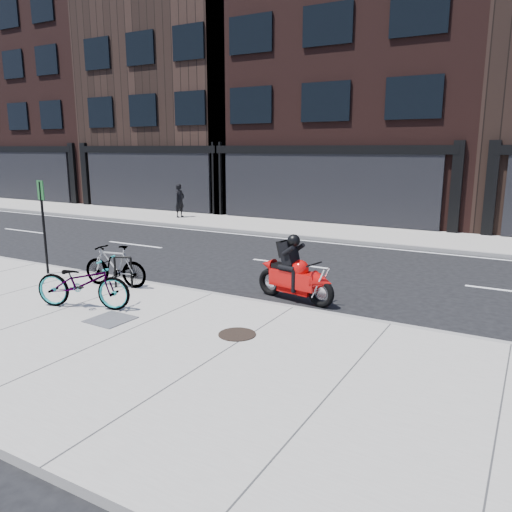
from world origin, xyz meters
The scene contains 14 objects.
ground centered at (0.00, 0.00, 0.00)m, with size 120.00×120.00×0.00m, color black.
sidewalk_near centered at (0.00, -5.00, 0.07)m, with size 60.00×6.00×0.13m, color gray.
sidewalk_far centered at (0.00, 7.75, 0.07)m, with size 60.00×3.50×0.13m, color gray.
building_west centered at (-22.00, 14.50, 6.75)m, with size 10.00×10.00×13.50m, color black.
building_midwest centered at (-12.00, 14.50, 6.00)m, with size 10.00×10.00×12.00m, color black.
building_center centered at (-2.00, 14.50, 7.25)m, with size 12.00×10.00×14.50m, color black.
bike_rack centered at (-2.06, -2.60, 0.57)m, with size 0.43×0.19×0.75m.
bicycle_front centered at (-1.68, -4.10, 0.66)m, with size 0.70×2.02×1.06m, color gray.
bicycle_rear centered at (-2.30, -2.60, 0.62)m, with size 0.47×1.65×0.99m, color gray.
motorcycle centered at (1.75, -1.21, 0.61)m, with size 2.00×0.75×1.50m.
pedestrian centered at (-8.45, 7.72, 0.91)m, with size 0.57×0.38×1.57m, color black.
manhole_cover centered at (1.81, -3.86, 0.14)m, with size 0.66×0.66×0.01m, color black.
utility_grate centered at (-0.69, -4.38, 0.14)m, with size 0.75×0.75×0.01m, color #4C4C4E.
sign_post centered at (-4.74, -2.58, 1.56)m, with size 0.32×0.09×2.39m.
Camera 1 is at (6.13, -10.84, 3.31)m, focal length 35.00 mm.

